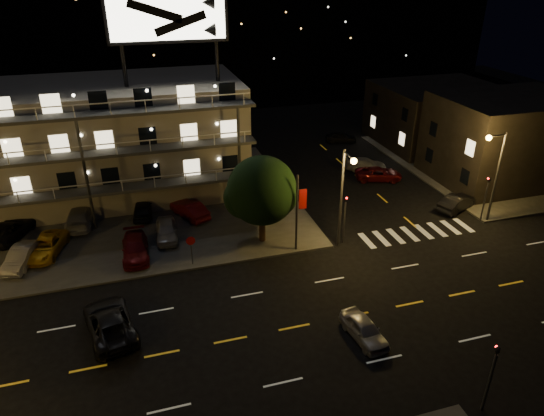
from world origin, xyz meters
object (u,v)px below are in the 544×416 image
object	(u,v)px
lot_car_2	(46,246)
side_car_0	(457,202)
lot_car_7	(80,216)
tree	(261,193)
road_car_east	(364,329)
road_car_west	(110,322)
lot_car_4	(166,230)

from	to	relation	value
lot_car_2	side_car_0	bearing A→B (deg)	11.96
lot_car_7	lot_car_2	bearing A→B (deg)	66.20
tree	road_car_east	size ratio (longest dim) A/B	1.88
road_car_west	side_car_0	bearing A→B (deg)	-175.70
lot_car_2	side_car_0	distance (m)	34.76
lot_car_2	road_car_west	size ratio (longest dim) A/B	0.84
lot_car_4	road_car_east	bearing A→B (deg)	-53.00
lot_car_2	lot_car_7	distance (m)	4.83
tree	road_car_west	size ratio (longest dim) A/B	1.27
tree	lot_car_4	world-z (taller)	tree
tree	side_car_0	bearing A→B (deg)	1.37
lot_car_2	lot_car_4	bearing A→B (deg)	14.49
tree	side_car_0	xyz separation A→B (m)	(18.43, 0.44, -3.62)
side_car_0	road_car_west	distance (m)	31.13
lot_car_2	road_car_east	size ratio (longest dim) A/B	1.24
road_car_east	side_car_0	bearing A→B (deg)	33.26
side_car_0	road_car_east	xyz separation A→B (m)	(-15.61, -12.99, -0.09)
lot_car_4	lot_car_7	world-z (taller)	lot_car_7
lot_car_4	lot_car_2	bearing A→B (deg)	-177.95
lot_car_7	road_car_west	distance (m)	14.92
tree	lot_car_7	size ratio (longest dim) A/B	1.35
lot_car_2	lot_car_7	xyz separation A→B (m)	(2.26, 4.27, 0.11)
road_car_west	tree	bearing A→B (deg)	-157.16
lot_car_4	lot_car_7	bearing A→B (deg)	149.77
lot_car_4	road_car_east	xyz separation A→B (m)	(10.07, -15.05, -0.21)
lot_car_4	side_car_0	world-z (taller)	lot_car_4
lot_car_2	lot_car_7	world-z (taller)	lot_car_7
lot_car_7	road_car_west	size ratio (longest dim) A/B	0.95
lot_car_2	road_car_east	distance (m)	24.41
side_car_0	road_car_west	world-z (taller)	road_car_west
tree	lot_car_7	bearing A→B (deg)	153.57
tree	side_car_0	world-z (taller)	tree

